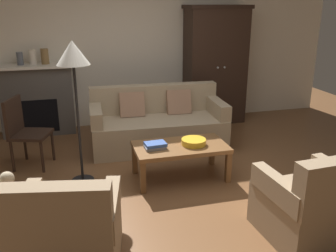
{
  "coord_description": "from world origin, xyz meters",
  "views": [
    {
      "loc": [
        -1.01,
        -3.7,
        2.04
      ],
      "look_at": [
        0.12,
        0.55,
        0.55
      ],
      "focal_mm": 39.54,
      "sensor_mm": 36.0,
      "label": 1
    }
  ],
  "objects_px": {
    "armchair_near_right": "(312,207)",
    "side_chair_wooden": "(24,128)",
    "fireplace": "(37,99)",
    "mantel_vase_slate": "(20,59)",
    "mantel_vase_cream": "(32,57)",
    "mantel_vase_bronze": "(45,56)",
    "armoire": "(215,65)",
    "book_stack": "(155,146)",
    "floor_lamp": "(73,62)",
    "fruit_bowl": "(194,142)",
    "coffee_table": "(180,149)",
    "armchair_near_left": "(68,236)",
    "couch": "(158,125)"
  },
  "relations": [
    {
      "from": "armchair_near_left",
      "to": "fruit_bowl",
      "type": "bearing_deg",
      "value": 42.0
    },
    {
      "from": "mantel_vase_cream",
      "to": "armchair_near_left",
      "type": "bearing_deg",
      "value": -83.06
    },
    {
      "from": "mantel_vase_cream",
      "to": "mantel_vase_bronze",
      "type": "distance_m",
      "value": 0.18
    },
    {
      "from": "couch",
      "to": "coffee_table",
      "type": "distance_m",
      "value": 1.1
    },
    {
      "from": "armchair_near_left",
      "to": "side_chair_wooden",
      "type": "relative_size",
      "value": 1.01
    },
    {
      "from": "armoire",
      "to": "mantel_vase_cream",
      "type": "bearing_deg",
      "value": 178.83
    },
    {
      "from": "couch",
      "to": "armchair_near_right",
      "type": "height_order",
      "value": "armchair_near_right"
    },
    {
      "from": "armoire",
      "to": "mantel_vase_bronze",
      "type": "relative_size",
      "value": 8.45
    },
    {
      "from": "mantel_vase_slate",
      "to": "floor_lamp",
      "type": "distance_m",
      "value": 2.04
    },
    {
      "from": "fruit_bowl",
      "to": "floor_lamp",
      "type": "bearing_deg",
      "value": 170.57
    },
    {
      "from": "book_stack",
      "to": "side_chair_wooden",
      "type": "bearing_deg",
      "value": 150.31
    },
    {
      "from": "armchair_near_right",
      "to": "mantel_vase_slate",
      "type": "bearing_deg",
      "value": 127.12
    },
    {
      "from": "mantel_vase_cream",
      "to": "armchair_near_right",
      "type": "distance_m",
      "value": 4.43
    },
    {
      "from": "couch",
      "to": "armchair_near_right",
      "type": "relative_size",
      "value": 2.22
    },
    {
      "from": "armchair_near_left",
      "to": "floor_lamp",
      "type": "xyz_separation_m",
      "value": [
        0.16,
        1.54,
        1.11
      ]
    },
    {
      "from": "floor_lamp",
      "to": "armchair_near_right",
      "type": "bearing_deg",
      "value": -40.69
    },
    {
      "from": "book_stack",
      "to": "mantel_vase_bronze",
      "type": "height_order",
      "value": "mantel_vase_bronze"
    },
    {
      "from": "armchair_near_right",
      "to": "side_chair_wooden",
      "type": "relative_size",
      "value": 0.98
    },
    {
      "from": "couch",
      "to": "armchair_near_left",
      "type": "distance_m",
      "value": 2.76
    },
    {
      "from": "mantel_vase_slate",
      "to": "mantel_vase_bronze",
      "type": "bearing_deg",
      "value": 0.0
    },
    {
      "from": "fireplace",
      "to": "coffee_table",
      "type": "xyz_separation_m",
      "value": [
        1.73,
        -2.1,
        -0.2
      ]
    },
    {
      "from": "mantel_vase_slate",
      "to": "mantel_vase_cream",
      "type": "bearing_deg",
      "value": 0.0
    },
    {
      "from": "armchair_near_left",
      "to": "side_chair_wooden",
      "type": "distance_m",
      "value": 2.25
    },
    {
      "from": "fireplace",
      "to": "coffee_table",
      "type": "bearing_deg",
      "value": -50.6
    },
    {
      "from": "fireplace",
      "to": "armchair_near_left",
      "type": "distance_m",
      "value": 3.48
    },
    {
      "from": "fireplace",
      "to": "book_stack",
      "type": "xyz_separation_m",
      "value": [
        1.42,
        -2.12,
        -0.11
      ]
    },
    {
      "from": "armchair_near_left",
      "to": "armchair_near_right",
      "type": "bearing_deg",
      "value": -3.18
    },
    {
      "from": "couch",
      "to": "book_stack",
      "type": "xyz_separation_m",
      "value": [
        -0.29,
        -1.12,
        0.14
      ]
    },
    {
      "from": "coffee_table",
      "to": "mantel_vase_cream",
      "type": "height_order",
      "value": "mantel_vase_cream"
    },
    {
      "from": "fruit_bowl",
      "to": "armchair_near_right",
      "type": "height_order",
      "value": "armchair_near_right"
    },
    {
      "from": "fruit_bowl",
      "to": "couch",
      "type": "bearing_deg",
      "value": 98.91
    },
    {
      "from": "couch",
      "to": "coffee_table",
      "type": "relative_size",
      "value": 1.78
    },
    {
      "from": "fireplace",
      "to": "couch",
      "type": "height_order",
      "value": "fireplace"
    },
    {
      "from": "book_stack",
      "to": "floor_lamp",
      "type": "relative_size",
      "value": 0.15
    },
    {
      "from": "armoire",
      "to": "mantel_vase_cream",
      "type": "height_order",
      "value": "armoire"
    },
    {
      "from": "book_stack",
      "to": "armchair_near_right",
      "type": "xyz_separation_m",
      "value": [
        1.09,
        -1.44,
        -0.14
      ]
    },
    {
      "from": "book_stack",
      "to": "floor_lamp",
      "type": "xyz_separation_m",
      "value": [
        -0.84,
        0.22,
        0.97
      ]
    },
    {
      "from": "fruit_bowl",
      "to": "mantel_vase_cream",
      "type": "distance_m",
      "value": 2.93
    },
    {
      "from": "fruit_bowl",
      "to": "side_chair_wooden",
      "type": "distance_m",
      "value": 2.16
    },
    {
      "from": "mantel_vase_cream",
      "to": "armchair_near_left",
      "type": "height_order",
      "value": "mantel_vase_cream"
    },
    {
      "from": "armoire",
      "to": "mantel_vase_bronze",
      "type": "xyz_separation_m",
      "value": [
        -2.77,
        0.06,
        0.24
      ]
    },
    {
      "from": "mantel_vase_slate",
      "to": "armchair_near_left",
      "type": "xyz_separation_m",
      "value": [
        0.6,
        -3.43,
        -0.9
      ]
    },
    {
      "from": "fireplace",
      "to": "side_chair_wooden",
      "type": "height_order",
      "value": "fireplace"
    },
    {
      "from": "couch",
      "to": "fruit_bowl",
      "type": "distance_m",
      "value": 1.14
    },
    {
      "from": "armchair_near_left",
      "to": "armoire",
      "type": "bearing_deg",
      "value": 53.04
    },
    {
      "from": "armoire",
      "to": "fruit_bowl",
      "type": "bearing_deg",
      "value": -117.51
    },
    {
      "from": "armoire",
      "to": "armchair_near_left",
      "type": "xyz_separation_m",
      "value": [
        -2.53,
        -3.37,
        -0.68
      ]
    },
    {
      "from": "mantel_vase_cream",
      "to": "armchair_near_right",
      "type": "bearing_deg",
      "value": -54.77
    },
    {
      "from": "book_stack",
      "to": "armchair_near_right",
      "type": "bearing_deg",
      "value": -52.95
    },
    {
      "from": "armchair_near_right",
      "to": "floor_lamp",
      "type": "xyz_separation_m",
      "value": [
        -1.92,
        1.65,
        1.11
      ]
    }
  ]
}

